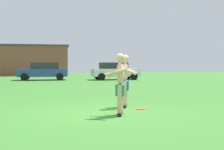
{
  "coord_description": "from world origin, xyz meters",
  "views": [
    {
      "loc": [
        -1.31,
        -8.04,
        1.42
      ],
      "look_at": [
        0.61,
        2.12,
        1.03
      ],
      "focal_mm": 45.22,
      "sensor_mm": 36.0,
      "label": 1
    }
  ],
  "objects_px": {
    "player_in_blue": "(125,79)",
    "car_blue_mid_lot": "(43,71)",
    "player_near": "(120,83)",
    "car_white_near_post": "(115,71)",
    "frisbee": "(141,109)"
  },
  "relations": [
    {
      "from": "frisbee",
      "to": "car_blue_mid_lot",
      "type": "bearing_deg",
      "value": 102.62
    },
    {
      "from": "player_in_blue",
      "to": "car_white_near_post",
      "type": "bearing_deg",
      "value": 79.94
    },
    {
      "from": "frisbee",
      "to": "car_white_near_post",
      "type": "relative_size",
      "value": 0.07
    },
    {
      "from": "car_white_near_post",
      "to": "player_in_blue",
      "type": "bearing_deg",
      "value": -100.06
    },
    {
      "from": "player_in_blue",
      "to": "frisbee",
      "type": "xyz_separation_m",
      "value": [
        0.38,
        -0.56,
        -0.9
      ]
    },
    {
      "from": "car_white_near_post",
      "to": "car_blue_mid_lot",
      "type": "height_order",
      "value": "same"
    },
    {
      "from": "player_near",
      "to": "car_white_near_post",
      "type": "xyz_separation_m",
      "value": [
        3.4,
        17.85,
        -0.09
      ]
    },
    {
      "from": "player_near",
      "to": "car_blue_mid_lot",
      "type": "relative_size",
      "value": 0.4
    },
    {
      "from": "player_in_blue",
      "to": "car_white_near_post",
      "type": "relative_size",
      "value": 0.39
    },
    {
      "from": "frisbee",
      "to": "car_blue_mid_lot",
      "type": "relative_size",
      "value": 0.07
    },
    {
      "from": "frisbee",
      "to": "car_white_near_post",
      "type": "height_order",
      "value": "car_white_near_post"
    },
    {
      "from": "player_in_blue",
      "to": "frisbee",
      "type": "height_order",
      "value": "player_in_blue"
    },
    {
      "from": "player_near",
      "to": "frisbee",
      "type": "height_order",
      "value": "player_near"
    },
    {
      "from": "frisbee",
      "to": "car_white_near_post",
      "type": "distance_m",
      "value": 17.16
    },
    {
      "from": "player_in_blue",
      "to": "car_blue_mid_lot",
      "type": "relative_size",
      "value": 0.4
    }
  ]
}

